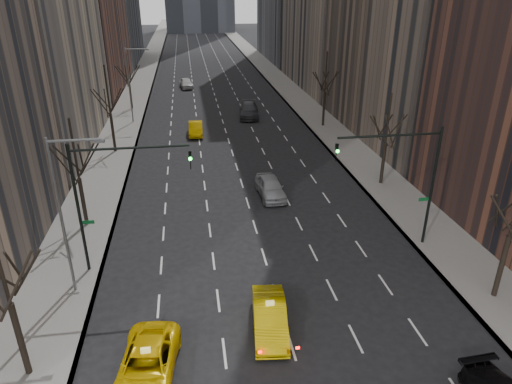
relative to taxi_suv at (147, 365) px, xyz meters
name	(u,v)px	position (x,y,z in m)	size (l,w,h in m)	color
sidewalk_left	(141,84)	(-5.53, 66.97, -0.65)	(4.50, 320.00, 0.15)	slate
sidewalk_right	(278,80)	(18.97, 66.97, -0.65)	(4.50, 320.00, 0.15)	slate
tree_lw_a	(11,305)	(-5.28, 0.97, 3.15)	(3.36, 3.50, 8.28)	black
tree_lw_b	(79,178)	(-5.28, 14.97, 2.99)	(3.36, 3.50, 7.82)	black
tree_lw_c	(111,114)	(-5.28, 30.97, 3.31)	(3.36, 3.50, 8.74)	black
tree_lw_d	(129,84)	(-5.28, 48.97, 2.83)	(3.36, 3.50, 7.36)	black
tree_rw_a	(509,237)	(18.72, 2.97, 3.15)	(3.36, 3.50, 8.28)	black
tree_rw_b	(385,144)	(18.72, 18.97, 2.99)	(3.36, 3.50, 7.82)	black
tree_rw_c	(325,94)	(18.72, 36.97, 3.31)	(3.36, 3.50, 8.74)	black
traffic_mast_left	(106,187)	(-2.39, 8.97, 4.76)	(6.69, 0.39, 8.00)	black
traffic_mast_right	(410,170)	(15.83, 8.97, 4.76)	(6.69, 0.39, 8.00)	black
streetlight_near	(66,202)	(-4.12, 6.97, 4.89)	(2.83, 0.22, 9.00)	slate
streetlight_far	(131,78)	(-4.12, 41.97, 4.89)	(2.83, 0.22, 9.00)	slate
taxi_suv	(147,365)	(0.00, 0.00, 0.00)	(2.42, 5.25, 1.46)	yellow
taxi_sedan	(270,317)	(5.88, 2.26, 0.04)	(1.62, 4.66, 1.53)	#DAB604
silver_sedan_ahead	(270,187)	(8.73, 17.98, 0.09)	(1.95, 4.84, 1.65)	#A0A2A8
far_taxi	(196,129)	(3.18, 35.85, 0.01)	(1.56, 4.48, 1.48)	#E6AF04
far_suv_grey	(249,110)	(10.33, 42.67, 0.15)	(2.46, 6.05, 1.76)	#313237
far_car_white	(186,83)	(2.39, 62.40, 0.08)	(1.90, 4.72, 1.61)	silver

